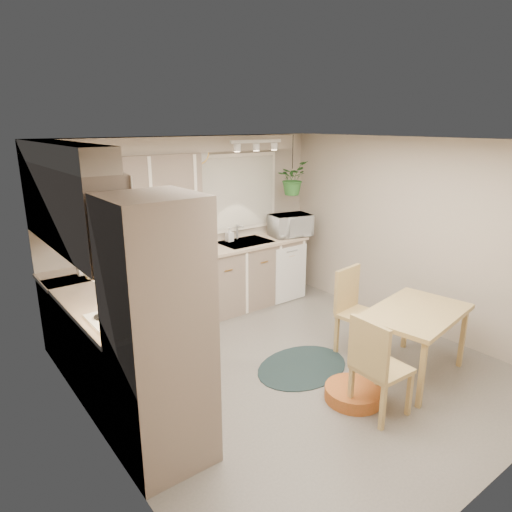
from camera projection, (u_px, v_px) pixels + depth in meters
name	position (u px, v px, depth m)	size (l,w,h in m)	color
floor	(292.00, 370.00, 4.92)	(4.20, 4.20, 0.00)	slate
ceiling	(298.00, 141.00, 4.24)	(4.20, 4.20, 0.00)	white
wall_back	(191.00, 227.00, 6.18)	(4.00, 0.04, 2.40)	#AFA191
wall_front	(510.00, 340.00, 2.98)	(4.00, 0.04, 2.40)	#AFA191
wall_left	(96.00, 312.00, 3.41)	(0.04, 4.20, 2.40)	#AFA191
wall_right	(413.00, 235.00, 5.74)	(0.04, 4.20, 2.40)	#AFA191
base_cab_left	(104.00, 347.00, 4.47)	(0.60, 1.85, 0.90)	gray
base_cab_back	(191.00, 288.00, 6.05)	(3.60, 0.60, 0.90)	gray
counter_left	(100.00, 302.00, 4.34)	(0.64, 1.89, 0.04)	#CEAF97
counter_back	(190.00, 254.00, 5.91)	(3.64, 0.64, 0.04)	#CEAF97
oven_stack	(159.00, 336.00, 3.36)	(0.65, 0.65, 2.10)	gray
wall_oven_face	(197.00, 325.00, 3.55)	(0.02, 0.56, 0.58)	silver
upper_cab_left	(71.00, 208.00, 4.10)	(0.35, 2.00, 0.75)	gray
upper_cab_back	(120.00, 189.00, 5.29)	(2.00, 0.35, 0.75)	gray
soffit_left	(61.00, 154.00, 3.95)	(0.30, 2.00, 0.20)	#AFA191
soffit_back	(179.00, 145.00, 5.64)	(3.60, 0.30, 0.20)	#AFA191
cooktop	(124.00, 319.00, 3.90)	(0.52, 0.58, 0.02)	silver
range_hood	(117.00, 269.00, 3.76)	(0.40, 0.60, 0.14)	silver
window_blinds	(234.00, 193.00, 6.45)	(1.40, 0.02, 1.00)	white
window_frame	(233.00, 193.00, 6.46)	(1.50, 0.02, 1.10)	white
sink	(245.00, 245.00, 6.44)	(0.70, 0.48, 0.10)	#A7AAAF
dishwasher_front	(291.00, 274.00, 6.69)	(0.58, 0.01, 0.83)	silver
track_light_bar	(256.00, 141.00, 5.85)	(0.80, 0.04, 0.04)	silver
wall_clock	(199.00, 153.00, 5.97)	(0.30, 0.30, 0.03)	#EBBA53
dining_table	(413.00, 342.00, 4.75)	(1.15, 0.77, 0.72)	tan
chair_left	(382.00, 365.00, 4.07)	(0.45, 0.45, 0.95)	tan
chair_back	(361.00, 313.00, 5.16)	(0.46, 0.46, 0.98)	tan
braided_rug	(302.00, 367.00, 4.97)	(1.10, 0.83, 0.01)	black
pet_bed	(353.00, 394.00, 4.37)	(0.55, 0.55, 0.13)	#BB5225
microwave	(290.00, 223.00, 6.74)	(0.58, 0.32, 0.39)	silver
soap_bottle	(229.00, 239.00, 6.43)	(0.09, 0.20, 0.09)	silver
hanging_plant	(292.00, 182.00, 6.58)	(0.43, 0.48, 0.38)	#2D6829
coffee_maker	(122.00, 254.00, 5.34)	(0.16, 0.20, 0.29)	black
toaster	(151.00, 252.00, 5.60)	(0.30, 0.17, 0.18)	#A7AAAF
knife_block	(190.00, 243.00, 5.94)	(0.11, 0.11, 0.24)	tan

